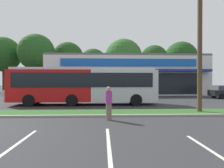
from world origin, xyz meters
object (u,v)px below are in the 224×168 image
Objects in this scene: car_1 at (23,93)px; city_bus at (84,85)px; utility_pole at (198,20)px; pedestrian_near_bench at (109,103)px.

city_bus is at bearing -37.17° from car_1.
utility_pole is 10.26m from city_bus.
utility_pole is 6.32× the size of pedestrian_near_bench.
car_1 is 2.33× the size of pedestrian_near_bench.
utility_pole is 0.88× the size of city_bus.
city_bus is at bearing -157.49° from pedestrian_near_bench.
city_bus is 7.62m from pedestrian_near_bench.
utility_pole is at bearing -34.95° from city_bus.
city_bus reaches higher than car_1.
utility_pole is at bearing 117.39° from pedestrian_near_bench.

